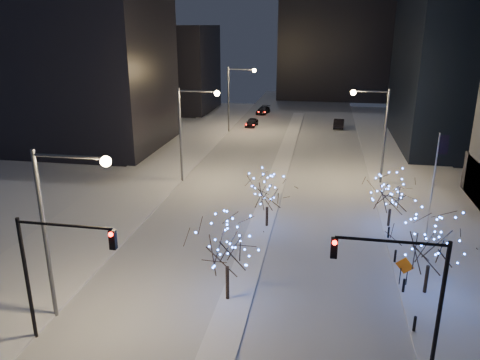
% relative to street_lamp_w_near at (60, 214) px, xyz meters
% --- Properties ---
extents(ground, '(160.00, 160.00, 0.00)m').
position_rel_street_lamp_w_near_xyz_m(ground, '(8.94, -2.00, -6.50)').
color(ground, silver).
rests_on(ground, ground).
extents(road, '(20.00, 130.00, 0.02)m').
position_rel_street_lamp_w_near_xyz_m(road, '(8.94, 33.00, -6.49)').
color(road, silver).
rests_on(road, ground).
extents(median, '(2.00, 80.00, 0.15)m').
position_rel_street_lamp_w_near_xyz_m(median, '(8.94, 28.00, -6.42)').
color(median, silver).
rests_on(median, ground).
extents(east_sidewalk, '(10.00, 90.00, 0.15)m').
position_rel_street_lamp_w_near_xyz_m(east_sidewalk, '(23.94, 18.00, -6.42)').
color(east_sidewalk, silver).
rests_on(east_sidewalk, ground).
extents(west_sidewalk, '(8.00, 90.00, 0.15)m').
position_rel_street_lamp_w_near_xyz_m(west_sidewalk, '(-5.06, 18.00, -6.42)').
color(west_sidewalk, silver).
rests_on(west_sidewalk, ground).
extents(filler_west_near, '(22.00, 18.00, 24.00)m').
position_rel_street_lamp_w_near_xyz_m(filler_west_near, '(-19.06, 38.00, 5.50)').
color(filler_west_near, black).
rests_on(filler_west_near, ground).
extents(filler_west_far, '(18.00, 16.00, 16.00)m').
position_rel_street_lamp_w_near_xyz_m(filler_west_far, '(-17.06, 68.00, 1.50)').
color(filler_west_far, black).
rests_on(filler_west_far, ground).
extents(horizon_block, '(24.00, 14.00, 42.00)m').
position_rel_street_lamp_w_near_xyz_m(horizon_block, '(14.94, 90.00, 14.50)').
color(horizon_block, black).
rests_on(horizon_block, ground).
extents(street_lamp_w_near, '(4.40, 0.56, 10.00)m').
position_rel_street_lamp_w_near_xyz_m(street_lamp_w_near, '(0.00, 0.00, 0.00)').
color(street_lamp_w_near, '#595E66').
rests_on(street_lamp_w_near, ground).
extents(street_lamp_w_mid, '(4.40, 0.56, 10.00)m').
position_rel_street_lamp_w_near_xyz_m(street_lamp_w_mid, '(0.00, 25.00, 0.00)').
color(street_lamp_w_mid, '#595E66').
rests_on(street_lamp_w_mid, ground).
extents(street_lamp_w_far, '(4.40, 0.56, 10.00)m').
position_rel_street_lamp_w_near_xyz_m(street_lamp_w_far, '(0.00, 50.00, 0.00)').
color(street_lamp_w_far, '#595E66').
rests_on(street_lamp_w_far, ground).
extents(street_lamp_east, '(3.90, 0.56, 10.00)m').
position_rel_street_lamp_w_near_xyz_m(street_lamp_east, '(19.02, 28.00, -0.05)').
color(street_lamp_east, '#595E66').
rests_on(street_lamp_east, ground).
extents(traffic_signal_west, '(5.26, 0.43, 7.00)m').
position_rel_street_lamp_w_near_xyz_m(traffic_signal_west, '(0.50, -2.00, -1.74)').
color(traffic_signal_west, black).
rests_on(traffic_signal_west, ground).
extents(traffic_signal_east, '(5.26, 0.43, 7.00)m').
position_rel_street_lamp_w_near_xyz_m(traffic_signal_east, '(17.88, -1.00, -1.74)').
color(traffic_signal_east, black).
rests_on(traffic_signal_east, ground).
extents(flagpoles, '(1.35, 2.60, 8.00)m').
position_rel_street_lamp_w_near_xyz_m(flagpoles, '(22.30, 15.25, -1.70)').
color(flagpoles, silver).
rests_on(flagpoles, east_sidewalk).
extents(bollards, '(0.16, 12.16, 0.90)m').
position_rel_street_lamp_w_near_xyz_m(bollards, '(19.14, 8.00, -5.90)').
color(bollards, black).
rests_on(bollards, east_sidewalk).
extents(car_near, '(1.99, 4.15, 1.37)m').
position_rel_street_lamp_w_near_xyz_m(car_near, '(1.89, 54.60, -5.81)').
color(car_near, black).
rests_on(car_near, ground).
extents(car_mid, '(1.89, 4.69, 1.52)m').
position_rel_street_lamp_w_near_xyz_m(car_mid, '(16.12, 56.08, -5.74)').
color(car_mid, black).
rests_on(car_mid, ground).
extents(car_far, '(2.54, 4.85, 1.34)m').
position_rel_street_lamp_w_near_xyz_m(car_far, '(2.24, 66.47, -5.83)').
color(car_far, black).
rests_on(car_far, ground).
extents(holiday_tree_median_near, '(4.71, 4.71, 5.71)m').
position_rel_street_lamp_w_near_xyz_m(holiday_tree_median_near, '(8.44, 3.30, -2.57)').
color(holiday_tree_median_near, black).
rests_on(holiday_tree_median_near, median).
extents(holiday_tree_median_far, '(5.18, 5.18, 4.93)m').
position_rel_street_lamp_w_near_xyz_m(holiday_tree_median_far, '(9.44, 14.60, -3.21)').
color(holiday_tree_median_far, black).
rests_on(holiday_tree_median_far, median).
extents(holiday_tree_plaza_near, '(5.07, 5.07, 5.34)m').
position_rel_street_lamp_w_near_xyz_m(holiday_tree_plaza_near, '(20.46, 6.20, -2.92)').
color(holiday_tree_plaza_near, black).
rests_on(holiday_tree_plaza_near, east_sidewalk).
extents(holiday_tree_plaza_far, '(4.72, 4.72, 4.64)m').
position_rel_street_lamp_w_near_xyz_m(holiday_tree_plaza_far, '(19.44, 16.42, -3.44)').
color(holiday_tree_plaza_far, black).
rests_on(holiday_tree_plaza_far, east_sidewalk).
extents(construction_sign, '(1.10, 0.52, 1.95)m').
position_rel_street_lamp_w_near_xyz_m(construction_sign, '(19.24, 6.91, -5.17)').
color(construction_sign, black).
rests_on(construction_sign, east_sidewalk).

